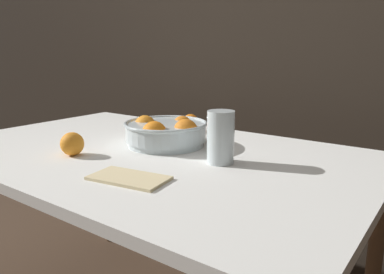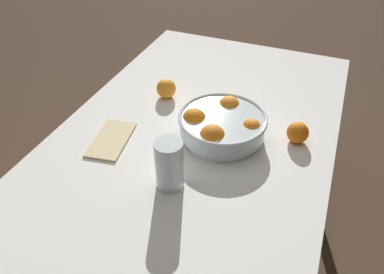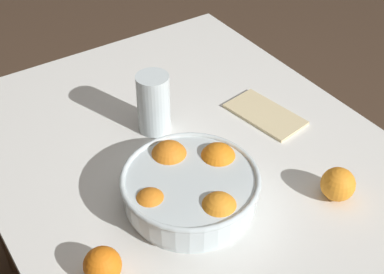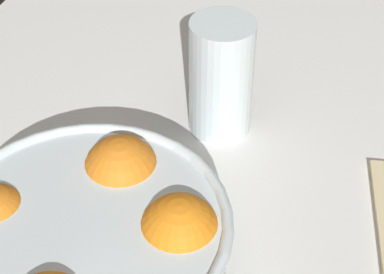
% 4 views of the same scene
% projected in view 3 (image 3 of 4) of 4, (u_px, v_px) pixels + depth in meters
% --- Properties ---
extents(dining_table, '(1.45, 0.91, 0.71)m').
position_uv_depth(dining_table, '(226.00, 212.00, 1.22)').
color(dining_table, white).
rests_on(dining_table, ground_plane).
extents(fruit_bowl, '(0.29, 0.29, 0.10)m').
position_uv_depth(fruit_bowl, '(190.00, 187.00, 1.12)').
color(fruit_bowl, silver).
rests_on(fruit_bowl, dining_table).
extents(juice_glass, '(0.08, 0.08, 0.16)m').
position_uv_depth(juice_glass, '(154.00, 105.00, 1.30)').
color(juice_glass, '#F4A314').
rests_on(juice_glass, dining_table).
extents(orange_loose_near_bowl, '(0.07, 0.07, 0.07)m').
position_uv_depth(orange_loose_near_bowl, '(103.00, 265.00, 0.98)').
color(orange_loose_near_bowl, orange).
rests_on(orange_loose_near_bowl, dining_table).
extents(orange_loose_front, '(0.07, 0.07, 0.07)m').
position_uv_depth(orange_loose_front, '(338.00, 184.00, 1.14)').
color(orange_loose_front, orange).
rests_on(orange_loose_front, dining_table).
extents(napkin, '(0.22, 0.14, 0.01)m').
position_uv_depth(napkin, '(265.00, 114.00, 1.38)').
color(napkin, beige).
rests_on(napkin, dining_table).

